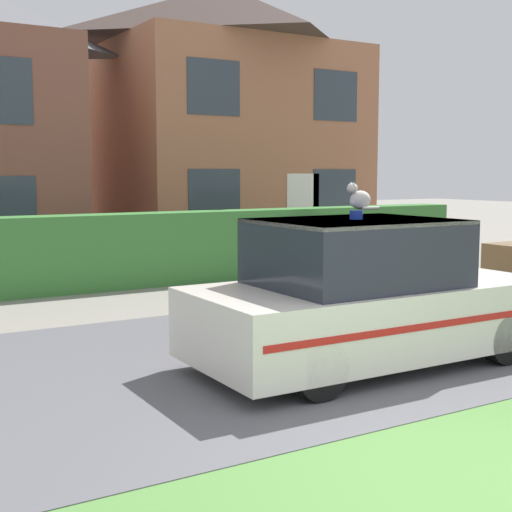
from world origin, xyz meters
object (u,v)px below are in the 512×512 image
at_px(police_car, 365,297).
at_px(house_right, 224,116).
at_px(wheelie_bin, 304,249).
at_px(cat, 359,198).

height_order(police_car, house_right, house_right).
relative_size(police_car, wheelie_bin, 3.78).
bearing_deg(wheelie_bin, house_right, 57.69).
distance_m(police_car, house_right, 13.26).
bearing_deg(police_car, wheelie_bin, 61.03).
bearing_deg(house_right, wheelie_bin, -102.93).
bearing_deg(police_car, cat, 91.95).
xyz_separation_m(cat, house_right, (4.81, 11.87, 1.87)).
distance_m(police_car, wheelie_bin, 6.99).
distance_m(police_car, cat, 1.09).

